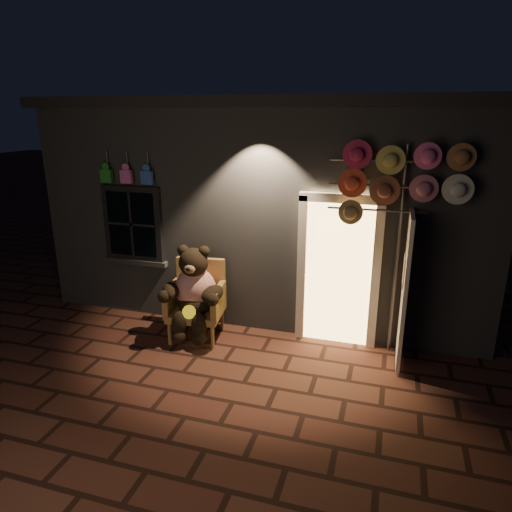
% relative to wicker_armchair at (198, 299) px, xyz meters
% --- Properties ---
extents(ground, '(60.00, 60.00, 0.00)m').
position_rel_wicker_armchair_xyz_m(ground, '(0.66, -1.06, -0.57)').
color(ground, '#502B1E').
rests_on(ground, ground).
extents(shop_building, '(7.30, 5.95, 3.51)m').
position_rel_wicker_armchair_xyz_m(shop_building, '(0.66, 2.93, 1.17)').
color(shop_building, slate).
rests_on(shop_building, ground).
extents(wicker_armchair, '(0.87, 0.80, 1.14)m').
position_rel_wicker_armchair_xyz_m(wicker_armchair, '(0.00, 0.00, 0.00)').
color(wicker_armchair, '#9E6A3D').
rests_on(wicker_armchair, ground).
extents(teddy_bear, '(0.98, 0.82, 1.36)m').
position_rel_wicker_armchair_xyz_m(teddy_bear, '(0.01, -0.15, 0.17)').
color(teddy_bear, red).
rests_on(teddy_bear, ground).
extents(hat_rack, '(1.78, 0.22, 2.88)m').
position_rel_wicker_armchair_xyz_m(hat_rack, '(2.72, 0.21, 1.84)').
color(hat_rack, '#59595E').
rests_on(hat_rack, ground).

